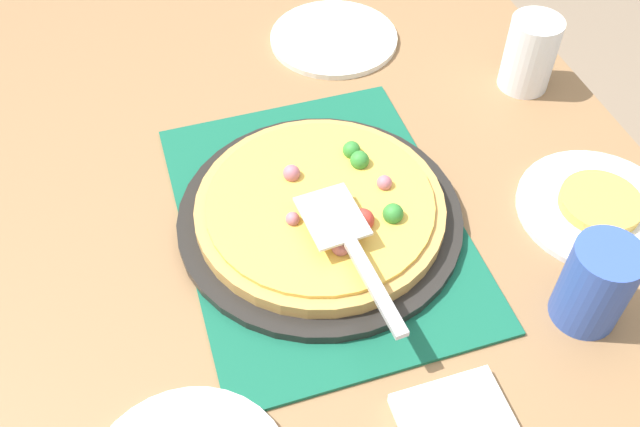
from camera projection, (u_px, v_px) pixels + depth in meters
The scene contains 10 objects.
dining_table at pixel (320, 271), 1.03m from camera, with size 1.40×1.00×0.75m.
placemat at pixel (320, 222), 0.94m from camera, with size 0.48×0.36×0.01m, color #145B42.
pizza_pan at pixel (320, 217), 0.94m from camera, with size 0.38×0.38×0.01m, color black.
pizza at pixel (321, 207), 0.92m from camera, with size 0.33×0.33×0.05m.
plate_far_right at pixel (598, 209), 0.96m from camera, with size 0.22×0.22×0.01m, color white.
plate_side at pixel (334, 38), 1.21m from camera, with size 0.22×0.22×0.01m, color white.
served_slice_right at pixel (600, 203), 0.95m from camera, with size 0.11×0.11×0.02m, color #EAB747.
cup_near at pixel (530, 54), 1.09m from camera, with size 0.08×0.08×0.12m, color white.
cup_far at pixel (596, 284), 0.81m from camera, with size 0.08×0.08×0.12m, color #3351AD.
pizza_server at pixel (351, 243), 0.83m from camera, with size 0.23×0.08×0.01m.
Camera 1 is at (-0.58, 0.18, 1.48)m, focal length 39.29 mm.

